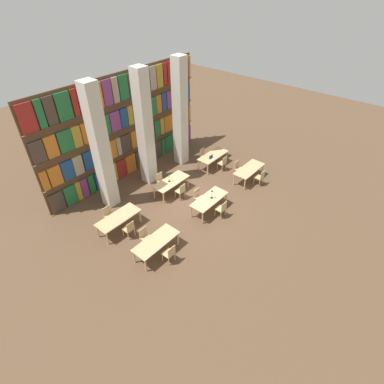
{
  "coord_description": "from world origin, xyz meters",
  "views": [
    {
      "loc": [
        -8.86,
        -7.6,
        9.49
      ],
      "look_at": [
        0.0,
        -0.12,
        0.65
      ],
      "focal_mm": 28.0,
      "sensor_mm": 36.0,
      "label": 1
    }
  ],
  "objects_px": {
    "chair_0": "(170,253)",
    "chair_4": "(260,177)",
    "chair_1": "(145,237)",
    "chair_8": "(181,191)",
    "chair_11": "(204,155)",
    "pillar_center": "(145,130)",
    "chair_3": "(198,197)",
    "chair_2": "(222,209)",
    "reading_table_2": "(249,170)",
    "pillar_right": "(180,114)",
    "chair_7": "(109,215)",
    "reading_table_0": "(156,242)",
    "reading_table_3": "(118,218)",
    "chair_9": "(161,180)",
    "desk_lamp_0": "(212,193)",
    "desk_lamp_1": "(169,176)",
    "laptop": "(212,158)",
    "chair_5": "(238,168)",
    "chair_10": "(223,163)",
    "reading_table_4": "(171,182)",
    "reading_table_1": "(209,200)",
    "pillar_left": "(101,150)",
    "chair_6": "(129,229)",
    "reading_table_5": "(213,156)"
  },
  "relations": [
    {
      "from": "reading_table_1",
      "to": "chair_8",
      "type": "distance_m",
      "value": 1.69
    },
    {
      "from": "pillar_left",
      "to": "reading_table_4",
      "type": "distance_m",
      "value": 3.87
    },
    {
      "from": "pillar_center",
      "to": "chair_4",
      "type": "distance_m",
      "value": 6.49
    },
    {
      "from": "desk_lamp_0",
      "to": "laptop",
      "type": "distance_m",
      "value": 3.56
    },
    {
      "from": "reading_table_4",
      "to": "chair_7",
      "type": "bearing_deg",
      "value": 170.58
    },
    {
      "from": "chair_1",
      "to": "chair_10",
      "type": "distance_m",
      "value": 6.9
    },
    {
      "from": "reading_table_0",
      "to": "chair_11",
      "type": "relative_size",
      "value": 2.29
    },
    {
      "from": "reading_table_2",
      "to": "laptop",
      "type": "height_order",
      "value": "laptop"
    },
    {
      "from": "reading_table_0",
      "to": "chair_11",
      "type": "xyz_separation_m",
      "value": [
        6.87,
        3.02,
        -0.17
      ]
    },
    {
      "from": "chair_11",
      "to": "chair_1",
      "type": "bearing_deg",
      "value": 18.79
    },
    {
      "from": "chair_2",
      "to": "pillar_right",
      "type": "bearing_deg",
      "value": 62.23
    },
    {
      "from": "chair_2",
      "to": "reading_table_4",
      "type": "xyz_separation_m",
      "value": [
        -0.15,
        3.07,
        0.17
      ]
    },
    {
      "from": "chair_4",
      "to": "desk_lamp_1",
      "type": "bearing_deg",
      "value": 139.16
    },
    {
      "from": "pillar_left",
      "to": "reading_table_1",
      "type": "xyz_separation_m",
      "value": [
        2.67,
        -4.07,
        -2.36
      ]
    },
    {
      "from": "chair_4",
      "to": "chair_0",
      "type": "bearing_deg",
      "value": 179.66
    },
    {
      "from": "pillar_left",
      "to": "chair_9",
      "type": "height_order",
      "value": "pillar_left"
    },
    {
      "from": "chair_2",
      "to": "chair_7",
      "type": "height_order",
      "value": "same"
    },
    {
      "from": "reading_table_0",
      "to": "reading_table_2",
      "type": "height_order",
      "value": "same"
    },
    {
      "from": "chair_1",
      "to": "chair_8",
      "type": "relative_size",
      "value": 1.0
    },
    {
      "from": "pillar_center",
      "to": "chair_8",
      "type": "xyz_separation_m",
      "value": [
        -0.09,
        -2.39,
        -2.53
      ]
    },
    {
      "from": "pillar_right",
      "to": "chair_8",
      "type": "xyz_separation_m",
      "value": [
        -2.7,
        -2.39,
        -2.53
      ]
    },
    {
      "from": "chair_6",
      "to": "reading_table_5",
      "type": "relative_size",
      "value": 0.44
    },
    {
      "from": "pillar_center",
      "to": "chair_9",
      "type": "relative_size",
      "value": 6.9
    },
    {
      "from": "chair_4",
      "to": "chair_9",
      "type": "relative_size",
      "value": 1.0
    },
    {
      "from": "chair_0",
      "to": "desk_lamp_0",
      "type": "bearing_deg",
      "value": 10.57
    },
    {
      "from": "reading_table_1",
      "to": "chair_7",
      "type": "bearing_deg",
      "value": 140.66
    },
    {
      "from": "pillar_center",
      "to": "reading_table_0",
      "type": "relative_size",
      "value": 3.01
    },
    {
      "from": "reading_table_1",
      "to": "reading_table_3",
      "type": "xyz_separation_m",
      "value": [
        -3.59,
        2.25,
        0.0
      ]
    },
    {
      "from": "chair_6",
      "to": "chair_10",
      "type": "xyz_separation_m",
      "value": [
        6.96,
        0.05,
        0.0
      ]
    },
    {
      "from": "chair_5",
      "to": "chair_10",
      "type": "xyz_separation_m",
      "value": [
        -0.11,
        0.98,
        0.0
      ]
    },
    {
      "from": "pillar_right",
      "to": "chair_11",
      "type": "relative_size",
      "value": 6.9
    },
    {
      "from": "chair_1",
      "to": "chair_7",
      "type": "relative_size",
      "value": 1.0
    },
    {
      "from": "pillar_left",
      "to": "reading_table_1",
      "type": "bearing_deg",
      "value": -56.76
    },
    {
      "from": "chair_9",
      "to": "desk_lamp_1",
      "type": "height_order",
      "value": "desk_lamp_1"
    },
    {
      "from": "desk_lamp_0",
      "to": "chair_7",
      "type": "relative_size",
      "value": 0.53
    },
    {
      "from": "chair_1",
      "to": "chair_7",
      "type": "distance_m",
      "value": 2.28
    },
    {
      "from": "reading_table_0",
      "to": "reading_table_3",
      "type": "relative_size",
      "value": 1.0
    },
    {
      "from": "chair_10",
      "to": "laptop",
      "type": "bearing_deg",
      "value": 129.64
    },
    {
      "from": "reading_table_0",
      "to": "reading_table_1",
      "type": "distance_m",
      "value": 3.51
    },
    {
      "from": "chair_2",
      "to": "reading_table_2",
      "type": "relative_size",
      "value": 0.44
    },
    {
      "from": "chair_0",
      "to": "chair_4",
      "type": "xyz_separation_m",
      "value": [
        6.94,
        -0.04,
        0.0
      ]
    },
    {
      "from": "chair_9",
      "to": "desk_lamp_1",
      "type": "xyz_separation_m",
      "value": [
        -0.05,
        -0.66,
        0.59
      ]
    },
    {
      "from": "reading_table_0",
      "to": "pillar_center",
      "type": "bearing_deg",
      "value": 49.82
    },
    {
      "from": "reading_table_0",
      "to": "desk_lamp_0",
      "type": "xyz_separation_m",
      "value": [
        3.63,
        -0.02,
        0.39
      ]
    },
    {
      "from": "desk_lamp_0",
      "to": "chair_9",
      "type": "bearing_deg",
      "value": 94.95
    },
    {
      "from": "desk_lamp_0",
      "to": "chair_11",
      "type": "xyz_separation_m",
      "value": [
        3.24,
        3.05,
        -0.56
      ]
    },
    {
      "from": "chair_2",
      "to": "reading_table_4",
      "type": "bearing_deg",
      "value": 92.83
    },
    {
      "from": "chair_1",
      "to": "chair_3",
      "type": "relative_size",
      "value": 1.0
    },
    {
      "from": "chair_4",
      "to": "reading_table_4",
      "type": "distance_m",
      "value": 4.75
    },
    {
      "from": "reading_table_0",
      "to": "desk_lamp_1",
      "type": "xyz_separation_m",
      "value": [
        3.31,
        2.43,
        0.42
      ]
    }
  ]
}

